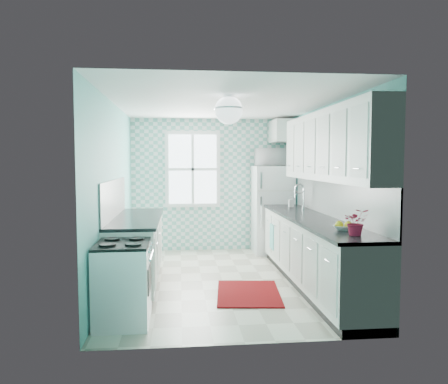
{
  "coord_description": "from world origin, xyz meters",
  "views": [
    {
      "loc": [
        -0.6,
        -6.11,
        1.7
      ],
      "look_at": [
        0.05,
        0.25,
        1.25
      ],
      "focal_mm": 35.0,
      "sensor_mm": 36.0,
      "label": 1
    }
  ],
  "objects": [
    {
      "name": "fridge",
      "position": [
        1.11,
        1.8,
        0.81
      ],
      "size": [
        0.7,
        0.7,
        1.61
      ],
      "rotation": [
        0.0,
        0.0,
        0.03
      ],
      "color": "silver",
      "rests_on": "floor"
    },
    {
      "name": "rug",
      "position": [
        0.27,
        -0.67,
        0.01
      ],
      "size": [
        0.91,
        1.21,
        0.02
      ],
      "primitive_type": "cube",
      "rotation": [
        0.0,
        0.0,
        -0.11
      ],
      "color": "#611A0D",
      "rests_on": "floor"
    },
    {
      "name": "backsplash_left",
      "position": [
        -1.49,
        -0.07,
        1.2
      ],
      "size": [
        0.02,
        2.15,
        0.51
      ],
      "primitive_type": "cube",
      "color": "white",
      "rests_on": "wall_left"
    },
    {
      "name": "microwave",
      "position": [
        1.11,
        1.8,
        1.77
      ],
      "size": [
        0.61,
        0.43,
        0.32
      ],
      "primitive_type": "imported",
      "rotation": [
        0.0,
        0.0,
        3.19
      ],
      "color": "white",
      "rests_on": "fridge"
    },
    {
      "name": "window",
      "position": [
        -0.35,
        2.16,
        1.55
      ],
      "size": [
        1.04,
        0.05,
        1.44
      ],
      "color": "white",
      "rests_on": "wall_back"
    },
    {
      "name": "fruit_bowl",
      "position": [
        1.2,
        -1.5,
        0.97
      ],
      "size": [
        0.3,
        0.3,
        0.06
      ],
      "primitive_type": "imported",
      "rotation": [
        0.0,
        0.0,
        -0.27
      ],
      "color": "silver",
      "rests_on": "countertop_right"
    },
    {
      "name": "ceiling",
      "position": [
        0.0,
        0.0,
        2.51
      ],
      "size": [
        3.0,
        4.4,
        0.02
      ],
      "primitive_type": "cube",
      "color": "white",
      "rests_on": "wall_back"
    },
    {
      "name": "sink",
      "position": [
        1.2,
        0.62,
        0.93
      ],
      "size": [
        0.45,
        0.37,
        0.53
      ],
      "rotation": [
        0.0,
        0.0,
        0.01
      ],
      "color": "silver",
      "rests_on": "countertop_right"
    },
    {
      "name": "upper_cabinets_right",
      "position": [
        1.33,
        -0.6,
        1.9
      ],
      "size": [
        0.33,
        3.2,
        0.9
      ],
      "primitive_type": "cube",
      "color": "white",
      "rests_on": "wall_right"
    },
    {
      "name": "wall_front",
      "position": [
        0.0,
        -2.21,
        1.25
      ],
      "size": [
        3.0,
        0.02,
        2.5
      ],
      "primitive_type": "cube",
      "color": "#65C9C0",
      "rests_on": "floor"
    },
    {
      "name": "countertop_right",
      "position": [
        1.19,
        -0.4,
        0.92
      ],
      "size": [
        0.63,
        3.6,
        0.04
      ],
      "primitive_type": "cube",
      "color": "black",
      "rests_on": "base_cabinets_right"
    },
    {
      "name": "floor",
      "position": [
        0.0,
        0.0,
        -0.01
      ],
      "size": [
        3.0,
        4.4,
        0.02
      ],
      "primitive_type": "cube",
      "color": "beige",
      "rests_on": "ground"
    },
    {
      "name": "wall_right",
      "position": [
        1.51,
        0.0,
        1.25
      ],
      "size": [
        0.02,
        4.4,
        2.5
      ],
      "primitive_type": "cube",
      "color": "#65C9C0",
      "rests_on": "floor"
    },
    {
      "name": "accent_wall",
      "position": [
        0.0,
        2.19,
        1.25
      ],
      "size": [
        3.0,
        0.01,
        2.5
      ],
      "primitive_type": "cube",
      "color": "#6CB5A6",
      "rests_on": "wall_back"
    },
    {
      "name": "soap_bottle",
      "position": [
        1.25,
        0.98,
        1.03
      ],
      "size": [
        0.08,
        0.09,
        0.18
      ],
      "primitive_type": "imported",
      "rotation": [
        0.0,
        0.0,
        -0.04
      ],
      "color": "#8CA5B9",
      "rests_on": "countertop_right"
    },
    {
      "name": "base_cabinets_right",
      "position": [
        1.2,
        -0.4,
        0.45
      ],
      "size": [
        0.6,
        3.6,
        0.9
      ],
      "primitive_type": "cube",
      "color": "white",
      "rests_on": "floor"
    },
    {
      "name": "base_cabinets_left",
      "position": [
        -1.2,
        -0.07,
        0.45
      ],
      "size": [
        0.6,
        2.15,
        0.9
      ],
      "primitive_type": "cube",
      "color": "white",
      "rests_on": "floor"
    },
    {
      "name": "backsplash_right",
      "position": [
        1.49,
        -0.4,
        1.2
      ],
      "size": [
        0.02,
        3.6,
        0.51
      ],
      "primitive_type": "cube",
      "color": "white",
      "rests_on": "wall_right"
    },
    {
      "name": "ceiling_light",
      "position": [
        0.0,
        -0.8,
        2.32
      ],
      "size": [
        0.34,
        0.34,
        0.35
      ],
      "color": "silver",
      "rests_on": "ceiling"
    },
    {
      "name": "dish_towel",
      "position": [
        0.89,
        0.78,
        0.48
      ],
      "size": [
        0.11,
        0.26,
        0.4
      ],
      "primitive_type": "cube",
      "rotation": [
        0.0,
        0.0,
        0.34
      ],
      "color": "teal",
      "rests_on": "base_cabinets_right"
    },
    {
      "name": "stove",
      "position": [
        -1.2,
        -1.51,
        0.44
      ],
      "size": [
        0.56,
        0.69,
        0.83
      ],
      "rotation": [
        0.0,
        0.0,
        -0.06
      ],
      "color": "silver",
      "rests_on": "floor"
    },
    {
      "name": "wall_left",
      "position": [
        -1.51,
        0.0,
        1.25
      ],
      "size": [
        0.02,
        4.4,
        2.5
      ],
      "primitive_type": "cube",
      "color": "#65C9C0",
      "rests_on": "floor"
    },
    {
      "name": "countertop_left",
      "position": [
        -1.19,
        -0.07,
        0.92
      ],
      "size": [
        0.63,
        2.15,
        0.04
      ],
      "primitive_type": "cube",
      "color": "black",
      "rests_on": "base_cabinets_left"
    },
    {
      "name": "upper_cabinet_fridge",
      "position": [
        1.3,
        1.83,
        2.25
      ],
      "size": [
        0.4,
        0.74,
        0.4
      ],
      "primitive_type": "cube",
      "color": "white",
      "rests_on": "wall_right"
    },
    {
      "name": "potted_plant",
      "position": [
        1.2,
        -1.84,
        1.08
      ],
      "size": [
        0.3,
        0.28,
        0.28
      ],
      "primitive_type": "imported",
      "rotation": [
        0.0,
        0.0,
        -0.26
      ],
      "color": "#BD0C0E",
      "rests_on": "countertop_right"
    },
    {
      "name": "wall_back",
      "position": [
        0.0,
        2.21,
        1.25
      ],
      "size": [
        3.0,
        0.02,
        2.5
      ],
      "primitive_type": "cube",
      "color": "#65C9C0",
      "rests_on": "floor"
    }
  ]
}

